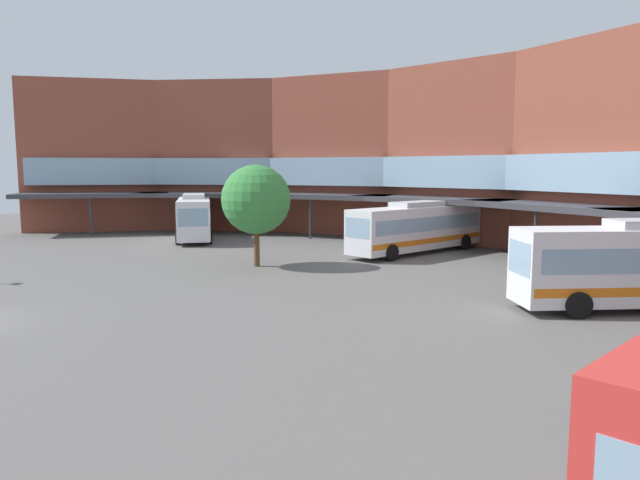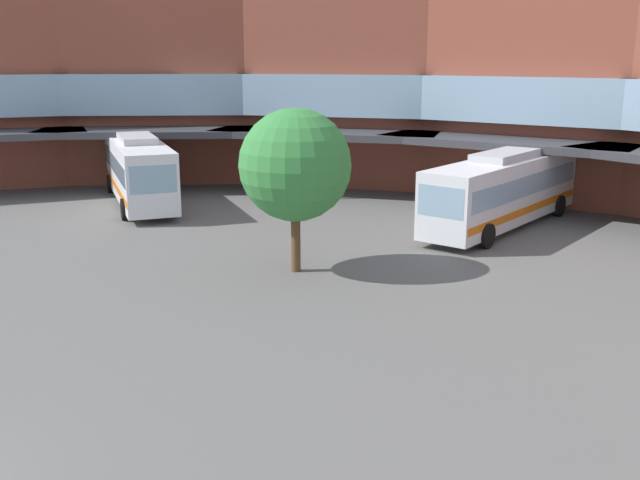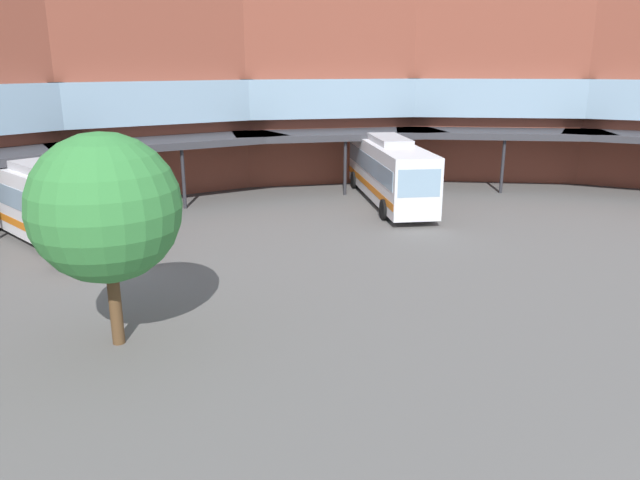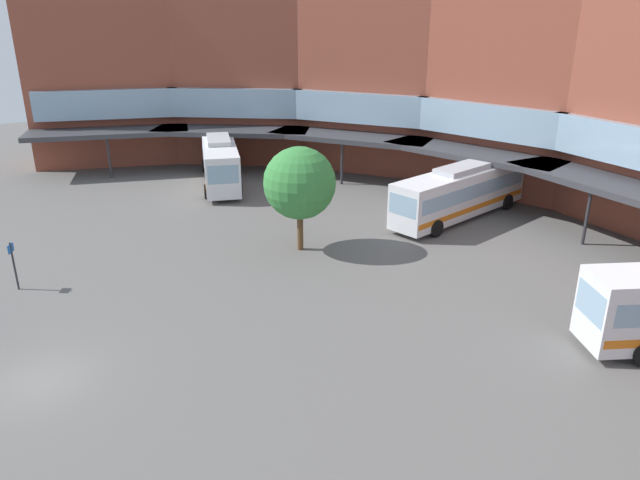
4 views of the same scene
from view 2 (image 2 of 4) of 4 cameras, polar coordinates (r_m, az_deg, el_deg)
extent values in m
cube|color=brown|center=(44.57, 16.76, 12.48)|extent=(14.61, 9.99, 14.30)
cube|color=#8CADC6|center=(44.05, 16.38, 10.63)|extent=(13.42, 9.78, 2.50)
cube|color=#38383D|center=(40.09, 14.18, 7.38)|extent=(13.97, 8.09, 0.40)
cylinder|color=#2D2D33|center=(38.85, 13.20, 4.56)|extent=(0.20, 0.20, 3.58)
cube|color=brown|center=(47.88, 1.90, 13.15)|extent=(14.28, 12.91, 14.30)
cube|color=#8CADC6|center=(47.35, 1.71, 11.40)|extent=(13.37, 12.29, 2.50)
cube|color=#38383D|center=(43.26, 0.28, 8.29)|extent=(13.07, 11.33, 0.40)
cylinder|color=#2D2D33|center=(41.96, -0.29, 5.64)|extent=(0.20, 0.20, 3.58)
cube|color=brown|center=(50.25, -12.39, 12.89)|extent=(12.44, 14.47, 14.30)
cube|color=#8CADC6|center=(49.70, -12.41, 11.22)|extent=(11.89, 13.49, 2.50)
cube|color=#38383D|center=(45.53, -13.12, 8.22)|extent=(10.78, 13.36, 0.40)
cylinder|color=#2D2D33|center=(44.18, -13.33, 5.69)|extent=(0.20, 0.20, 3.58)
cube|color=white|center=(41.85, -14.02, 5.36)|extent=(12.04, 5.83, 3.12)
cube|color=#8CADC6|center=(41.79, -14.05, 5.87)|extent=(11.37, 5.67, 1.00)
cube|color=orange|center=(41.98, -13.95, 4.18)|extent=(11.82, 5.78, 0.37)
cube|color=#8CADC6|center=(36.05, -12.94, 4.65)|extent=(0.76, 2.19, 1.37)
cube|color=#B2B2B7|center=(41.62, -14.16, 7.73)|extent=(4.58, 2.93, 0.36)
cylinder|color=black|center=(38.33, -11.29, 2.65)|extent=(1.14, 0.60, 1.10)
cylinder|color=black|center=(38.02, -15.09, 2.34)|extent=(1.14, 0.60, 1.10)
cylinder|color=black|center=(46.14, -12.93, 4.51)|extent=(1.14, 0.60, 1.10)
cylinder|color=black|center=(45.89, -16.10, 4.26)|extent=(1.14, 0.60, 1.10)
cube|color=white|center=(36.02, 14.19, 3.84)|extent=(5.38, 12.39, 2.97)
cube|color=#8CADC6|center=(35.96, 14.22, 4.39)|extent=(5.25, 11.70, 0.95)
cube|color=orange|center=(36.17, 14.11, 2.54)|extent=(5.35, 12.16, 0.36)
cube|color=#8CADC6|center=(30.65, 9.48, 2.98)|extent=(2.13, 0.65, 1.31)
cube|color=#B2B2B7|center=(35.77, 14.35, 6.46)|extent=(2.75, 4.67, 0.36)
cylinder|color=black|center=(32.10, 12.94, 0.32)|extent=(0.56, 1.14, 1.10)
cylinder|color=black|center=(33.20, 9.13, 0.97)|extent=(0.56, 1.14, 1.10)
cylinder|color=black|center=(39.56, 18.22, 2.57)|extent=(0.56, 1.14, 1.10)
cylinder|color=black|center=(40.46, 14.96, 3.05)|extent=(0.56, 1.14, 1.10)
cylinder|color=brown|center=(27.75, -1.91, 0.49)|extent=(0.36, 0.36, 2.96)
sphere|color=#38843D|center=(27.24, -1.96, 5.90)|extent=(4.23, 4.23, 4.23)
camera|label=1|loc=(11.74, 128.30, -19.43)|focal=32.90mm
camera|label=3|loc=(25.46, -41.61, 10.62)|focal=33.99mm
camera|label=4|loc=(9.75, 142.68, 23.60)|focal=33.67mm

